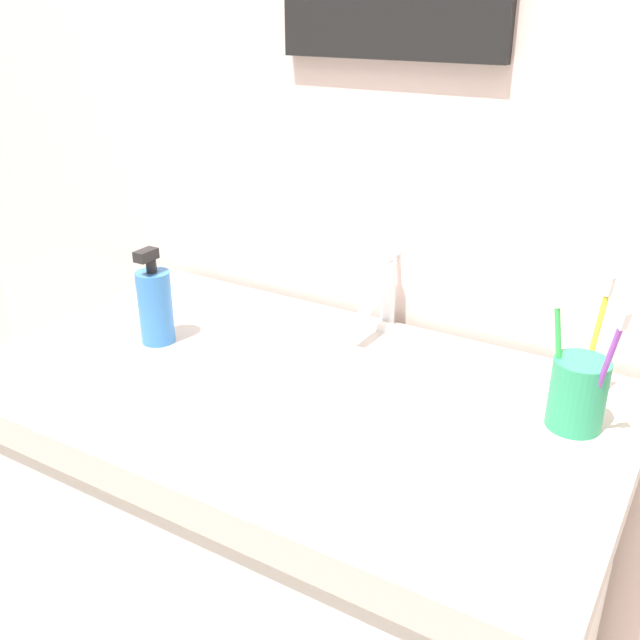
{
  "coord_description": "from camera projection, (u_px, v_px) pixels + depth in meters",
  "views": [
    {
      "loc": [
        0.49,
        -0.74,
        1.34
      ],
      "look_at": [
        0.02,
        0.04,
        0.93
      ],
      "focal_mm": 40.46,
      "sensor_mm": 36.0,
      "label": 1
    }
  ],
  "objects": [
    {
      "name": "sink_basin",
      "position": [
        309.0,
        405.0,
        1.02
      ],
      "size": [
        0.48,
        0.48,
        0.1
      ],
      "color": "white",
      "rests_on": "vanity_counter"
    },
    {
      "name": "toothbrush_yellow",
      "position": [
        595.0,
        337.0,
        0.91
      ],
      "size": [
        0.02,
        0.05,
        0.18
      ],
      "color": "yellow",
      "rests_on": "toothbrush_cup"
    },
    {
      "name": "toothbrush_cup",
      "position": [
        578.0,
        394.0,
        0.9
      ],
      "size": [
        0.07,
        0.07,
        0.09
      ],
      "primitive_type": "cylinder",
      "color": "#2D9966",
      "rests_on": "vanity_counter"
    },
    {
      "name": "faucet",
      "position": [
        382.0,
        296.0,
        1.16
      ],
      "size": [
        0.02,
        0.16,
        0.12
      ],
      "color": "silver",
      "rests_on": "sink_basin"
    },
    {
      "name": "soap_dispenser",
      "position": [
        155.0,
        305.0,
        1.11
      ],
      "size": [
        0.05,
        0.06,
        0.15
      ],
      "color": "#3372BF",
      "rests_on": "vanity_counter"
    },
    {
      "name": "tiled_wall_back",
      "position": [
        397.0,
        93.0,
        1.1
      ],
      "size": [
        2.1,
        0.04,
        2.4
      ],
      "primitive_type": "cube",
      "color": "beige",
      "rests_on": "ground"
    },
    {
      "name": "toothbrush_purple",
      "position": [
        607.0,
        365.0,
        0.84
      ],
      "size": [
        0.04,
        0.05,
        0.18
      ],
      "color": "purple",
      "rests_on": "toothbrush_cup"
    },
    {
      "name": "vanity_counter",
      "position": [
        296.0,
        606.0,
        1.18
      ],
      "size": [
        0.9,
        0.53,
        0.84
      ],
      "color": "silver",
      "rests_on": "ground"
    },
    {
      "name": "toothbrush_green",
      "position": [
        558.0,
        347.0,
        0.88
      ],
      "size": [
        0.04,
        0.01,
        0.18
      ],
      "color": "green",
      "rests_on": "toothbrush_cup"
    }
  ]
}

